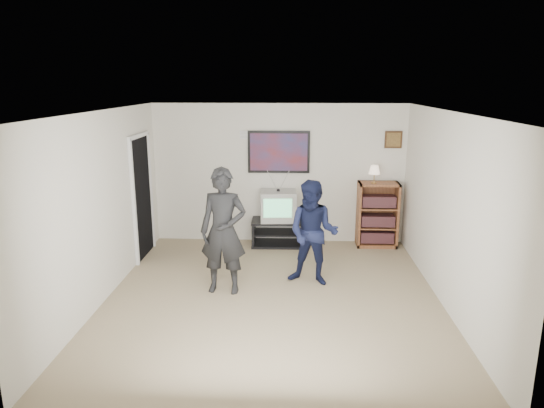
# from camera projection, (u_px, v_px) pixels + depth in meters

# --- Properties ---
(room_shell) EXTENTS (4.51, 5.00, 2.51)m
(room_shell) POSITION_uv_depth(u_px,v_px,m) (274.00, 203.00, 6.62)
(room_shell) COLOR #867055
(room_shell) RESTS_ON ground
(media_stand) EXTENTS (0.95, 0.54, 0.47)m
(media_stand) POSITION_uv_depth(u_px,v_px,m) (278.00, 232.00, 8.69)
(media_stand) COLOR black
(media_stand) RESTS_ON room_shell
(crt_television) EXTENTS (0.66, 0.57, 0.53)m
(crt_television) POSITION_uv_depth(u_px,v_px,m) (278.00, 206.00, 8.57)
(crt_television) COLOR #A2A29D
(crt_television) RESTS_ON media_stand
(bookshelf) EXTENTS (0.70, 0.40, 1.15)m
(bookshelf) POSITION_uv_depth(u_px,v_px,m) (377.00, 214.00, 8.58)
(bookshelf) COLOR #5C2E1B
(bookshelf) RESTS_ON room_shell
(table_lamp) EXTENTS (0.20, 0.20, 0.31)m
(table_lamp) POSITION_uv_depth(u_px,v_px,m) (374.00, 174.00, 8.36)
(table_lamp) COLOR #FFDEC1
(table_lamp) RESTS_ON bookshelf
(person_tall) EXTENTS (0.67, 0.47, 1.75)m
(person_tall) POSITION_uv_depth(u_px,v_px,m) (223.00, 231.00, 6.61)
(person_tall) COLOR black
(person_tall) RESTS_ON room_shell
(person_short) EXTENTS (0.87, 0.76, 1.53)m
(person_short) POSITION_uv_depth(u_px,v_px,m) (313.00, 233.00, 6.90)
(person_short) COLOR #131835
(person_short) RESTS_ON room_shell
(controller_left) EXTENTS (0.05, 0.12, 0.03)m
(controller_left) POSITION_uv_depth(u_px,v_px,m) (229.00, 203.00, 6.76)
(controller_left) COLOR white
(controller_left) RESTS_ON person_tall
(controller_right) EXTENTS (0.06, 0.11, 0.03)m
(controller_right) POSITION_uv_depth(u_px,v_px,m) (317.00, 211.00, 7.01)
(controller_right) COLOR white
(controller_right) RESTS_ON person_short
(poster) EXTENTS (1.10, 0.03, 0.75)m
(poster) POSITION_uv_depth(u_px,v_px,m) (279.00, 152.00, 8.58)
(poster) COLOR black
(poster) RESTS_ON room_shell
(air_vent) EXTENTS (0.28, 0.02, 0.14)m
(air_vent) POSITION_uv_depth(u_px,v_px,m) (248.00, 135.00, 8.54)
(air_vent) COLOR white
(air_vent) RESTS_ON room_shell
(small_picture) EXTENTS (0.30, 0.03, 0.30)m
(small_picture) POSITION_uv_depth(u_px,v_px,m) (393.00, 140.00, 8.44)
(small_picture) COLOR #4A2F17
(small_picture) RESTS_ON room_shell
(doorway) EXTENTS (0.03, 0.85, 2.00)m
(doorway) POSITION_uv_depth(u_px,v_px,m) (142.00, 198.00, 7.99)
(doorway) COLOR black
(doorway) RESTS_ON room_shell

